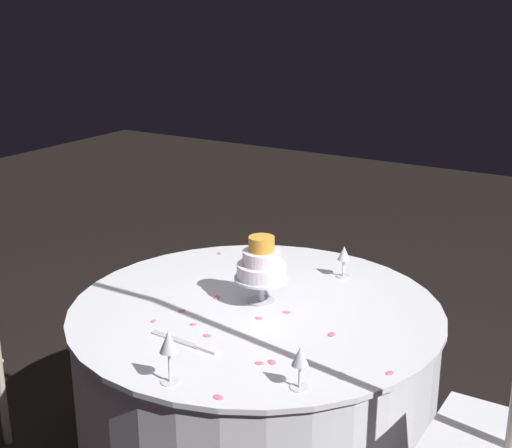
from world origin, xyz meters
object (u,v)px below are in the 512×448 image
Objects in this scene: decorative_arch at (189,164)px; wine_glass_2 at (169,344)px; cake_knife at (188,344)px; main_table at (256,392)px; wine_glass_1 at (344,255)px; tiered_cake at (262,265)px; wine_glass_0 at (300,359)px.

decorative_arch is 0.58m from wine_glass_2.
decorative_arch is 0.66m from cake_knife.
main_table is 0.70m from wine_glass_1.
cake_knife is (0.04, 0.40, 0.39)m from main_table.
decorative_arch is at bearing 90.83° from tiered_cake.
main_table is 0.56m from cake_knife.
decorative_arch is 15.28× the size of wine_glass_0.
wine_glass_2 reaches higher than main_table.
wine_glass_1 is at bearing -111.91° from tiered_cake.
wine_glass_1 is (-0.16, -0.47, 0.49)m from main_table.
tiered_cake is at bearing -89.17° from decorative_arch.
decorative_arch is 15.52× the size of wine_glass_1.
cake_knife is (0.11, -0.24, -0.13)m from wine_glass_2.
decorative_arch reaches higher than main_table.
tiered_cake is (0.01, -0.05, 0.54)m from main_table.
decorative_arch is at bearing -73.27° from wine_glass_2.
tiered_cake is 1.95× the size of wine_glass_1.
decorative_arch reaches higher than wine_glass_1.
wine_glass_1 reaches higher than cake_knife.
wine_glass_2 is at bearing 96.09° from tiered_cake.
cake_knife reaches higher than main_table.
decorative_arch is 7.50× the size of cake_knife.
decorative_arch reaches higher than wine_glass_0.
wine_glass_0 is 1.02× the size of wine_glass_1.
wine_glass_0 is at bearing 174.94° from decorative_arch.
tiered_cake reaches higher than main_table.
tiered_cake reaches higher than wine_glass_0.
wine_glass_2 is (-0.07, 0.64, 0.52)m from main_table.
tiered_cake is 0.94× the size of cake_knife.
wine_glass_2 is 0.62× the size of cake_knife.
main_table is 0.83m from wine_glass_2.
wine_glass_0 is at bearing 173.47° from cake_knife.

